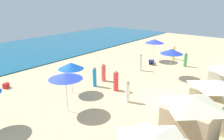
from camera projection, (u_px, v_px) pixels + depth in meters
ground_plane at (167, 100)px, 15.65m from camera, size 60.00×60.00×0.00m
ocean at (11, 53)px, 28.75m from camera, size 60.00×15.79×0.12m
cabana_1 at (190, 124)px, 10.00m from camera, size 2.45×2.41×2.81m
cabana_2 at (213, 102)px, 12.24m from camera, size 2.12×2.45×2.72m
umbrella_0 at (172, 51)px, 19.50m from camera, size 2.01×2.01×2.65m
umbrella_1 at (154, 41)px, 24.79m from camera, size 2.15×2.15×2.53m
lounge_chair_1_0 at (151, 62)px, 24.27m from camera, size 1.51×1.21×0.67m
umbrella_3 at (71, 66)px, 16.21m from camera, size 1.91×1.91×2.42m
umbrella_4 at (66, 76)px, 13.35m from camera, size 2.11×2.11×2.60m
beachgoer_0 at (174, 53)px, 25.89m from camera, size 0.37×0.37×1.66m
beachgoer_1 at (140, 63)px, 21.80m from camera, size 0.35×0.35×1.71m
beachgoer_2 at (95, 77)px, 17.87m from camera, size 0.40×0.40×1.72m
beachgoer_3 at (104, 73)px, 19.07m from camera, size 0.51×0.51×1.62m
beachgoer_4 at (185, 60)px, 23.19m from camera, size 0.49×0.49×1.54m
beachgoer_5 at (128, 92)px, 15.16m from camera, size 0.46×0.46×1.58m
beachgoer_6 at (116, 81)px, 17.06m from camera, size 0.52×0.52×1.69m
cooler_box_0 at (6, 86)px, 17.70m from camera, size 0.57×0.50×0.42m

